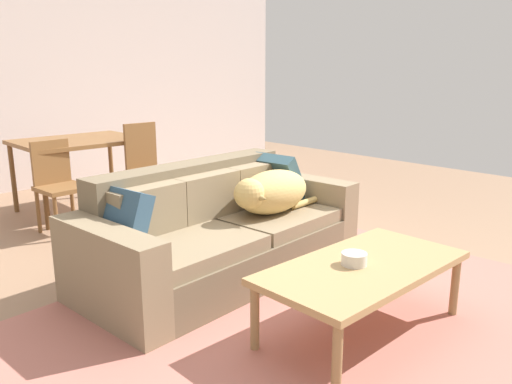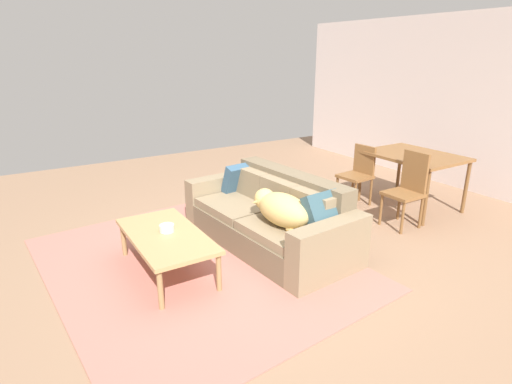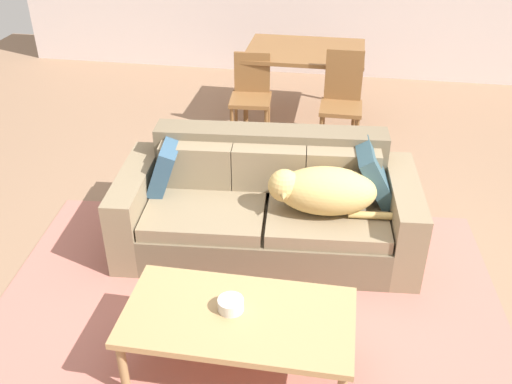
% 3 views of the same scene
% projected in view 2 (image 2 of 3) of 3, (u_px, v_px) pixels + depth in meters
% --- Properties ---
extents(ground_plane, '(10.00, 10.00, 0.00)m').
position_uv_depth(ground_plane, '(264.00, 252.00, 4.58)').
color(ground_plane, '#937055').
extents(back_partition, '(8.00, 0.12, 2.70)m').
position_uv_depth(back_partition, '(490.00, 106.00, 6.14)').
color(back_partition, silver).
rests_on(back_partition, ground).
extents(area_rug, '(3.55, 2.99, 0.01)m').
position_uv_depth(area_rug, '(196.00, 263.00, 4.32)').
color(area_rug, '#B56C5F').
rests_on(area_rug, ground).
extents(couch, '(2.22, 1.13, 0.80)m').
position_uv_depth(couch, '(271.00, 218.00, 4.70)').
color(couch, brown).
rests_on(couch, ground).
extents(dog_on_left_cushion, '(0.87, 0.43, 0.33)m').
position_uv_depth(dog_on_left_cushion, '(281.00, 208.00, 4.22)').
color(dog_on_left_cushion, tan).
rests_on(dog_on_left_cushion, couch).
extents(throw_pillow_by_left_arm, '(0.28, 0.40, 0.39)m').
position_uv_depth(throw_pillow_by_left_arm, '(238.00, 179.00, 5.23)').
color(throw_pillow_by_left_arm, '#32516A').
rests_on(throw_pillow_by_left_arm, couch).
extents(throw_pillow_by_right_arm, '(0.34, 0.44, 0.41)m').
position_uv_depth(throw_pillow_by_right_arm, '(325.00, 213.00, 4.06)').
color(throw_pillow_by_right_arm, '#33515C').
rests_on(throw_pillow_by_right_arm, couch).
extents(coffee_table, '(1.27, 0.65, 0.42)m').
position_uv_depth(coffee_table, '(166.00, 238.00, 4.03)').
color(coffee_table, tan).
rests_on(coffee_table, ground).
extents(bowl_on_coffee_table, '(0.14, 0.14, 0.07)m').
position_uv_depth(bowl_on_coffee_table, '(167.00, 228.00, 4.06)').
color(bowl_on_coffee_table, silver).
rests_on(bowl_on_coffee_table, coffee_table).
extents(dining_table, '(1.23, 0.95, 0.77)m').
position_uv_depth(dining_table, '(414.00, 159.00, 5.71)').
color(dining_table, brown).
rests_on(dining_table, ground).
extents(dining_chair_near_left, '(0.43, 0.43, 0.85)m').
position_uv_depth(dining_chair_near_left, '(358.00, 172.00, 5.89)').
color(dining_chair_near_left, brown).
rests_on(dining_chair_near_left, ground).
extents(dining_chair_near_right, '(0.40, 0.40, 0.95)m').
position_uv_depth(dining_chair_near_right, '(408.00, 187.00, 5.12)').
color(dining_chair_near_right, brown).
rests_on(dining_chair_near_right, ground).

